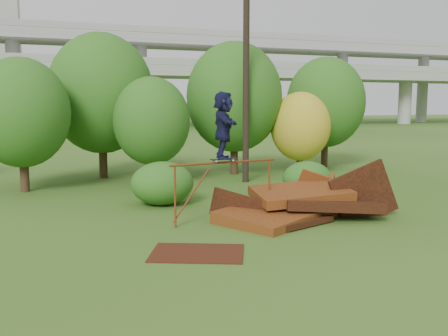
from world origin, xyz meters
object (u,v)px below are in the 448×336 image
object	(u,v)px
skater	(223,125)
utility_pole	(246,60)
flat_plate	(197,253)
scrap_pile	(301,205)

from	to	relation	value
skater	utility_pole	size ratio (longest dim) A/B	0.18
utility_pole	skater	bearing A→B (deg)	-117.46
flat_plate	skater	bearing A→B (deg)	59.22
skater	utility_pole	bearing A→B (deg)	-13.49
scrap_pile	flat_plate	bearing A→B (deg)	-148.61
scrap_pile	utility_pole	xyz separation A→B (m)	(1.11, 7.06, 4.93)
utility_pole	scrap_pile	bearing A→B (deg)	-98.97
scrap_pile	skater	distance (m)	3.43
skater	flat_plate	distance (m)	4.28
scrap_pile	utility_pole	size ratio (longest dim) A/B	0.56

